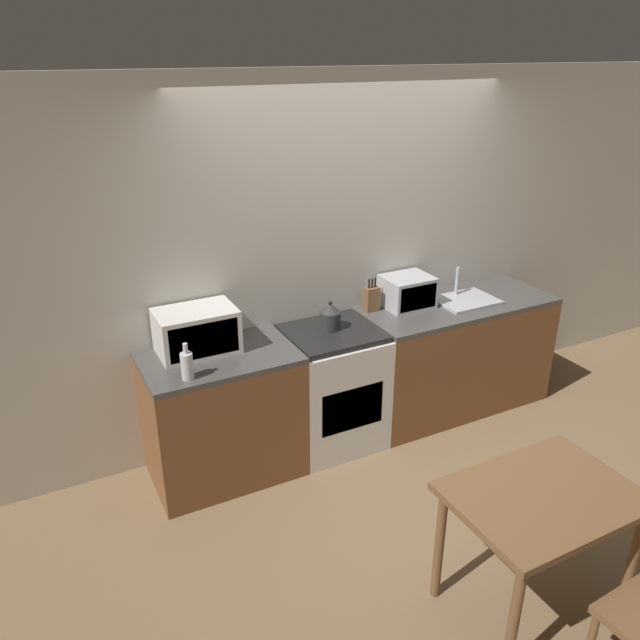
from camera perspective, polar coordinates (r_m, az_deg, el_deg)
name	(u,v)px	position (r m, az deg, el deg)	size (l,w,h in m)	color
ground_plane	(419,483)	(4.42, 9.02, -14.48)	(16.00, 16.00, 0.00)	brown
wall_back	(345,257)	(4.60, 2.27, 5.81)	(10.00, 0.06, 2.60)	beige
counter_left_run	(223,415)	(4.27, -8.84, -8.60)	(0.99, 0.62, 0.90)	brown
counter_right_run	(454,355)	(5.11, 12.12, -3.15)	(1.56, 0.62, 0.90)	brown
stove_range	(332,387)	(4.55, 1.07, -6.18)	(0.66, 0.62, 0.90)	silver
kettle	(330,316)	(4.34, 0.93, 0.33)	(0.15, 0.15, 0.21)	#2D2D2D
microwave	(197,331)	(4.07, -11.21, -0.99)	(0.50, 0.33, 0.29)	silver
bottle	(187,365)	(3.77, -12.07, -4.07)	(0.07, 0.07, 0.23)	silver
knife_block	(372,299)	(4.65, 4.75, 1.96)	(0.11, 0.07, 0.25)	brown
toaster_oven	(407,292)	(4.76, 7.98, 2.59)	(0.36, 0.30, 0.24)	#ADAFB5
sink_basin	(465,299)	(4.97, 13.15, 1.85)	(0.46, 0.36, 0.24)	#ADAFB5
dining_table	(542,510)	(3.39, 19.64, -16.01)	(0.91, 0.66, 0.73)	brown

